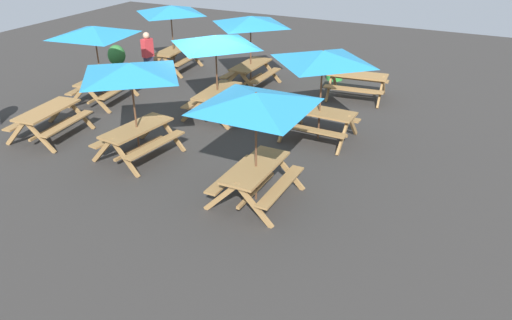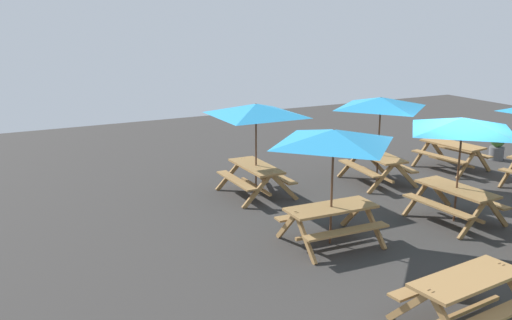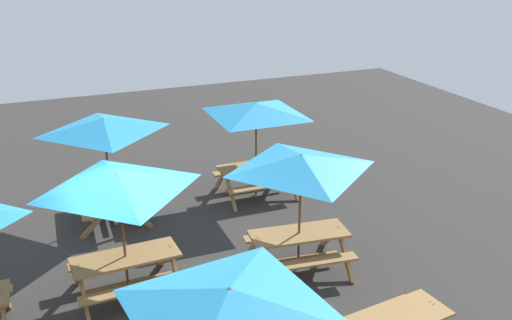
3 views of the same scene
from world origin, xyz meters
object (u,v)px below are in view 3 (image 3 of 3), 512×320
object	(u,v)px
picnic_table_0	(230,312)
picnic_table_3	(119,190)
picnic_table_1	(256,116)
picnic_table_6	(301,171)
picnic_table_8	(104,132)

from	to	relation	value
picnic_table_0	picnic_table_3	bearing A→B (deg)	91.20
picnic_table_0	picnic_table_1	bearing A→B (deg)	58.05
picnic_table_0	picnic_table_6	bearing A→B (deg)	45.42
picnic_table_3	picnic_table_8	size ratio (longest dim) A/B	1.00
picnic_table_0	picnic_table_8	world-z (taller)	same
picnic_table_3	picnic_table_8	bearing A→B (deg)	83.32
picnic_table_1	picnic_table_8	size ratio (longest dim) A/B	1.21
picnic_table_0	picnic_table_8	size ratio (longest dim) A/B	1.20
picnic_table_1	picnic_table_6	world-z (taller)	same
picnic_table_0	picnic_table_1	world-z (taller)	same
picnic_table_0	picnic_table_6	distance (m)	4.20
picnic_table_0	picnic_table_1	xyz separation A→B (m)	(3.06, 6.72, 0.00)
picnic_table_1	picnic_table_6	size ratio (longest dim) A/B	1.21
picnic_table_1	picnic_table_6	bearing A→B (deg)	-98.42
picnic_table_1	picnic_table_6	xyz separation A→B (m)	(-0.53, -3.37, 0.00)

